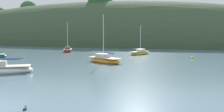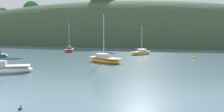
{
  "view_description": "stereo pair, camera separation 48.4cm",
  "coord_description": "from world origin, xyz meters",
  "px_view_note": "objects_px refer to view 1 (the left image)",
  "views": [
    {
      "loc": [
        11.29,
        -11.3,
        4.23
      ],
      "look_at": [
        0.0,
        20.0,
        1.2
      ],
      "focal_mm": 42.4,
      "sensor_mm": 36.0,
      "label": 1
    },
    {
      "loc": [
        11.75,
        -11.13,
        4.23
      ],
      "look_at": [
        0.0,
        20.0,
        1.2
      ],
      "focal_mm": 42.4,
      "sensor_mm": 36.0,
      "label": 2
    }
  ],
  "objects_px": {
    "sailboat_red_portside": "(140,53)",
    "mooring_buoy_outer": "(192,58)",
    "sailboat_white_near": "(68,50)",
    "sailboat_teal_outer": "(1,70)",
    "sailboat_orange_cutter": "(105,60)",
    "duck_lone_left": "(25,109)"
  },
  "relations": [
    {
      "from": "sailboat_white_near",
      "to": "mooring_buoy_outer",
      "type": "relative_size",
      "value": 11.95
    },
    {
      "from": "sailboat_red_portside",
      "to": "mooring_buoy_outer",
      "type": "xyz_separation_m",
      "value": [
        9.71,
        -4.36,
        -0.19
      ]
    },
    {
      "from": "sailboat_teal_outer",
      "to": "duck_lone_left",
      "type": "relative_size",
      "value": 18.64
    },
    {
      "from": "sailboat_white_near",
      "to": "sailboat_teal_outer",
      "type": "xyz_separation_m",
      "value": [
        8.3,
        -28.58,
        0.06
      ]
    },
    {
      "from": "sailboat_teal_outer",
      "to": "sailboat_white_near",
      "type": "bearing_deg",
      "value": 106.2
    },
    {
      "from": "sailboat_teal_outer",
      "to": "duck_lone_left",
      "type": "xyz_separation_m",
      "value": [
        10.57,
        -9.74,
        -0.33
      ]
    },
    {
      "from": "sailboat_white_near",
      "to": "sailboat_red_portside",
      "type": "height_order",
      "value": "sailboat_white_near"
    },
    {
      "from": "sailboat_red_portside",
      "to": "duck_lone_left",
      "type": "bearing_deg",
      "value": -85.88
    },
    {
      "from": "sailboat_orange_cutter",
      "to": "sailboat_red_portside",
      "type": "relative_size",
      "value": 1.22
    },
    {
      "from": "mooring_buoy_outer",
      "to": "sailboat_orange_cutter",
      "type": "bearing_deg",
      "value": -137.99
    },
    {
      "from": "sailboat_teal_outer",
      "to": "sailboat_red_portside",
      "type": "bearing_deg",
      "value": 73.58
    },
    {
      "from": "sailboat_white_near",
      "to": "duck_lone_left",
      "type": "height_order",
      "value": "sailboat_white_near"
    },
    {
      "from": "sailboat_white_near",
      "to": "sailboat_teal_outer",
      "type": "bearing_deg",
      "value": -73.8
    },
    {
      "from": "sailboat_red_portside",
      "to": "mooring_buoy_outer",
      "type": "relative_size",
      "value": 10.43
    },
    {
      "from": "sailboat_orange_cutter",
      "to": "sailboat_teal_outer",
      "type": "distance_m",
      "value": 14.1
    },
    {
      "from": "sailboat_red_portside",
      "to": "mooring_buoy_outer",
      "type": "height_order",
      "value": "sailboat_red_portside"
    },
    {
      "from": "sailboat_white_near",
      "to": "duck_lone_left",
      "type": "bearing_deg",
      "value": -63.78
    },
    {
      "from": "sailboat_red_portside",
      "to": "sailboat_teal_outer",
      "type": "bearing_deg",
      "value": -106.42
    },
    {
      "from": "sailboat_red_portside",
      "to": "sailboat_teal_outer",
      "type": "distance_m",
      "value": 28.05
    },
    {
      "from": "sailboat_orange_cutter",
      "to": "duck_lone_left",
      "type": "distance_m",
      "value": 22.62
    },
    {
      "from": "sailboat_white_near",
      "to": "sailboat_red_portside",
      "type": "relative_size",
      "value": 1.15
    },
    {
      "from": "sailboat_white_near",
      "to": "sailboat_orange_cutter",
      "type": "height_order",
      "value": "sailboat_orange_cutter"
    }
  ]
}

